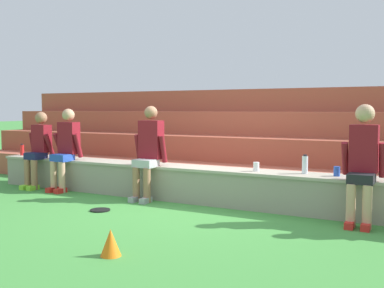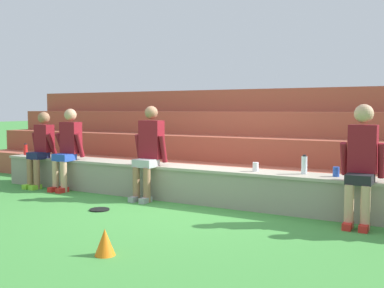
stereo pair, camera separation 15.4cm
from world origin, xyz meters
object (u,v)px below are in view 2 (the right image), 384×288
Objects in this scene: person_left_of_center at (68,146)px; frisbee at (99,210)px; plastic_cup_middle at (256,167)px; person_center at (149,150)px; plastic_cup_left_end at (336,172)px; water_bottle_mid_right at (25,150)px; person_right_of_center at (361,161)px; sports_cone at (105,242)px; person_far_left at (41,147)px; water_bottle_mid_left at (304,165)px.

frisbee is (1.54, -0.97, -0.75)m from person_left_of_center.
plastic_cup_middle is 2.26m from frisbee.
frisbee is at bearing -147.44° from plastic_cup_middle.
plastic_cup_middle is at bearing 7.22° from person_center.
person_left_of_center is 4.48m from plastic_cup_left_end.
person_right_of_center is at bearing -2.49° from water_bottle_mid_right.
sports_cone is at bearing -32.41° from water_bottle_mid_right.
frisbee is at bearing -22.58° from water_bottle_mid_right.
person_center is 6.61× the size of water_bottle_mid_right.
person_center is at bearing 80.17° from frisbee.
frisbee is (-3.28, -0.91, -0.78)m from person_right_of_center.
plastic_cup_left_end is 0.46× the size of frisbee.
water_bottle_mid_right is at bearing 179.91° from plastic_cup_middle.
frisbee is at bearing -157.30° from plastic_cup_left_end.
person_center is 2.78m from plastic_cup_left_end.
person_left_of_center is at bearing 179.37° from person_right_of_center.
water_bottle_mid_right is (-0.69, 0.24, -0.09)m from person_far_left.
person_right_of_center reaches higher than person_center.
sports_cone is at bearing -64.15° from person_center.
person_right_of_center is 3.50m from frisbee.
water_bottle_mid_right is 4.98m from sports_cone.
person_left_of_center is 11.04× the size of plastic_cup_left_end.
person_center reaches higher than plastic_cup_left_end.
sports_cone is at bearing -128.98° from person_right_of_center.
person_right_of_center is at bearing 15.56° from frisbee.
water_bottle_mid_right is 3.14m from frisbee.
water_bottle_mid_left is at bearing 156.62° from person_right_of_center.
sports_cone reaches higher than frisbee.
water_bottle_mid_right is (-5.34, -0.07, -0.02)m from water_bottle_mid_left.
plastic_cup_middle is at bearing 79.54° from sports_cone.
sports_cone is at bearing -40.29° from person_left_of_center.
plastic_cup_left_end reaches higher than frisbee.
person_left_of_center is 3.38m from plastic_cup_middle.
person_center is 11.37× the size of plastic_cup_left_end.
sports_cone is (-0.49, -2.65, -0.46)m from plastic_cup_middle.
person_center is 11.24× the size of plastic_cup_middle.
plastic_cup_left_end reaches higher than sports_cone.
person_right_of_center is 6.13m from water_bottle_mid_right.
water_bottle_mid_right is (-3.01, 0.22, -0.15)m from person_center.
sports_cone is (1.35, -1.48, 0.12)m from frisbee.
person_right_of_center reaches higher than plastic_cup_middle.
person_right_of_center is at bearing -0.63° from person_left_of_center.
frisbee is (-2.50, -1.25, -0.64)m from water_bottle_mid_left.
sports_cone is (-1.16, -2.73, -0.52)m from water_bottle_mid_left.
plastic_cup_left_end is (0.42, -0.03, -0.06)m from water_bottle_mid_left.
person_far_left reaches higher than plastic_cup_left_end.
person_right_of_center is at bearing -10.15° from plastic_cup_middle.
person_left_of_center is (0.62, 0.03, 0.03)m from person_far_left.
plastic_cup_middle is 0.47× the size of frisbee.
water_bottle_mid_left is (4.66, 0.32, -0.07)m from person_far_left.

